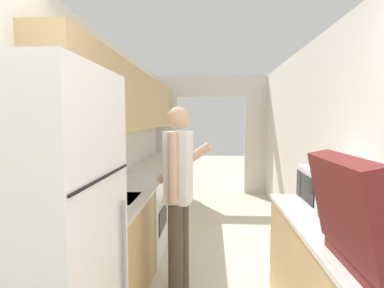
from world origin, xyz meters
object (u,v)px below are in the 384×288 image
Objects in this scene: microwave at (331,188)px; suitcase at (383,236)px; person at (179,195)px; refrigerator at (40,257)px; book_stack at (345,222)px; range_oven at (137,217)px.

suitcase is at bearing -99.20° from microwave.
person is 2.73× the size of suitcase.
refrigerator is 6.07× the size of book_stack.
person is (0.56, 1.23, -0.00)m from refrigerator.
microwave is (0.17, 1.04, -0.02)m from suitcase.
refrigerator is 3.52× the size of microwave.
suitcase is (1.63, 0.02, 0.14)m from refrigerator.
microwave is at bearing -27.25° from range_oven.
suitcase is 2.06× the size of book_stack.
refrigerator is 1.79m from book_stack.
microwave is 0.52m from book_stack.
book_stack is (-0.10, -0.50, -0.10)m from microwave.
range_oven is at bearing 50.29° from person.
microwave is (1.24, -0.17, 0.12)m from person.
range_oven is 2.30m from book_stack.
refrigerator is at bearing -149.31° from microwave.
suitcase is 0.56m from book_stack.
person is 3.25× the size of microwave.
person is 5.61× the size of book_stack.
microwave is at bearing -84.33° from person.
person reaches higher than book_stack.
microwave is (1.82, -0.94, 0.59)m from range_oven.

